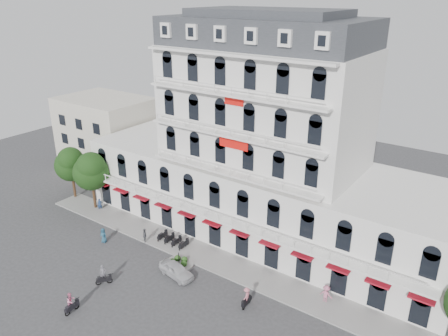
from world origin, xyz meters
TOP-DOWN VIEW (x-y plane):
  - ground at (0.00, 0.00)m, footprint 120.00×120.00m
  - sidewalk at (0.00, 9.00)m, footprint 53.00×4.00m
  - main_building at (0.00, 18.00)m, footprint 45.00×15.00m
  - flank_building_west at (-30.00, 20.00)m, footprint 14.00×10.00m
  - traffic_island at (-3.00, 6.00)m, footprint 3.20×3.20m
  - parked_scooter_row at (-6.35, 8.80)m, footprint 4.40×1.80m
  - tree_west_outer at (-25.95, 9.98)m, footprint 4.50×4.48m
  - tree_west_inner at (-20.95, 9.48)m, footprint 4.76×4.76m
  - parked_car at (-1.96, 4.40)m, footprint 4.45×2.34m
  - rider_west at (-7.03, -0.85)m, footprint 1.21×1.40m
  - rider_southwest at (-6.16, -5.32)m, footprint 0.70×1.70m
  - rider_center at (6.49, 4.69)m, footprint 0.69×1.70m
  - pedestrian_left at (-13.29, 4.42)m, footprint 0.98×0.74m
  - pedestrian_mid at (-9.18, 7.12)m, footprint 1.17×1.01m
  - pedestrian_right at (12.32, 9.50)m, footprint 1.22×0.71m
  - pedestrian_far at (-20.00, 9.50)m, footprint 0.66×0.73m

SIDE VIEW (x-z plane):
  - ground at x=0.00m, z-range 0.00..0.00m
  - parked_scooter_row at x=-6.35m, z-range -0.55..0.55m
  - sidewalk at x=0.00m, z-range 0.00..0.16m
  - traffic_island at x=-3.00m, z-range -0.54..1.06m
  - parked_car at x=-1.96m, z-range 0.00..1.44m
  - pedestrian_far at x=-20.00m, z-range 0.00..1.67m
  - pedestrian_left at x=-13.29m, z-range 0.00..1.80m
  - pedestrian_right at x=12.32m, z-range 0.00..1.88m
  - pedestrian_mid at x=-9.18m, z-range 0.00..1.89m
  - rider_west at x=-7.03m, z-range -0.10..2.13m
  - rider_center at x=6.49m, z-range 0.05..2.12m
  - rider_southwest at x=-6.16m, z-range 0.02..2.17m
  - tree_west_outer at x=-25.95m, z-range 1.47..9.23m
  - tree_west_inner at x=-20.95m, z-range 1.56..9.81m
  - flank_building_west at x=-30.00m, z-range 0.00..12.00m
  - main_building at x=0.00m, z-range -2.94..22.86m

